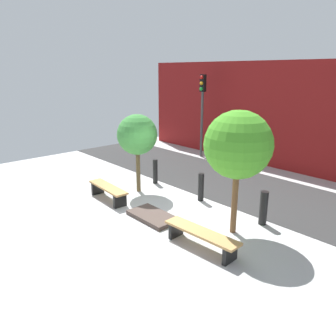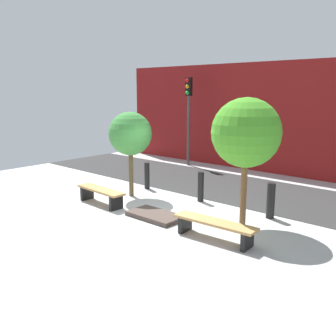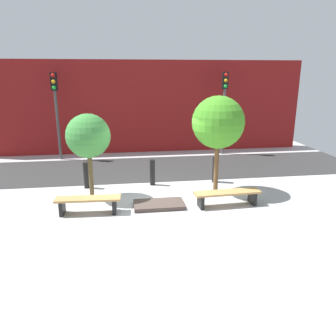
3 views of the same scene
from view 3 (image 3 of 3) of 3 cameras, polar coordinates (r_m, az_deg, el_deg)
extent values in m
plane|color=#B0B0B0|center=(10.04, -1.70, -6.33)|extent=(18.00, 18.00, 0.00)
cube|color=#2E2E2E|center=(13.73, -3.55, -0.08)|extent=(18.00, 3.68, 0.01)
cube|color=maroon|center=(16.54, -4.63, 10.55)|extent=(16.20, 0.50, 4.46)
cube|color=black|center=(9.75, -17.95, -6.54)|extent=(0.12, 0.43, 0.41)
cube|color=black|center=(9.53, -9.31, -6.48)|extent=(0.12, 0.43, 0.41)
cube|color=#B2844C|center=(9.53, -13.77, -5.21)|extent=(1.84, 0.52, 0.06)
cube|color=black|center=(9.78, 5.71, -5.80)|extent=(0.12, 0.45, 0.39)
cube|color=black|center=(10.35, 14.47, -5.00)|extent=(0.12, 0.45, 0.39)
cube|color=#B2844C|center=(9.96, 10.28, -4.20)|extent=(2.02, 0.55, 0.06)
cube|color=#483B35|center=(9.85, -1.59, -6.40)|extent=(1.49, 0.82, 0.12)
cylinder|color=brown|center=(10.57, -13.31, -0.90)|extent=(0.14, 0.14, 1.64)
sphere|color=#3E8B3D|center=(10.29, -13.74, 5.45)|extent=(1.36, 1.36, 1.36)
cylinder|color=brown|center=(10.92, 8.42, 0.57)|extent=(0.15, 0.15, 1.88)
sphere|color=#469926|center=(10.63, 8.73, 7.86)|extent=(1.68, 1.68, 1.68)
cylinder|color=black|center=(11.63, -14.08, -1.25)|extent=(0.18, 0.18, 0.91)
cylinder|color=black|center=(11.60, -2.74, -0.79)|extent=(0.19, 0.19, 0.92)
cylinder|color=black|center=(12.02, 8.23, -0.26)|extent=(0.22, 0.22, 0.95)
cylinder|color=#484848|center=(15.66, -18.72, 8.37)|extent=(0.12, 0.12, 3.88)
cube|color=black|center=(15.55, -19.25, 14.03)|extent=(0.28, 0.16, 0.78)
sphere|color=red|center=(15.44, -19.42, 14.98)|extent=(0.17, 0.17, 0.17)
sphere|color=orange|center=(15.45, -19.32, 14.02)|extent=(0.17, 0.17, 0.17)
sphere|color=green|center=(15.46, -19.23, 13.06)|extent=(0.17, 0.17, 0.17)
cylinder|color=#5A5A5A|center=(16.15, 9.65, 9.24)|extent=(0.12, 0.12, 3.90)
cube|color=black|center=(16.05, 9.92, 14.78)|extent=(0.28, 0.16, 0.78)
sphere|color=red|center=(15.94, 10.08, 15.70)|extent=(0.17, 0.17, 0.17)
sphere|color=orange|center=(15.95, 10.04, 14.77)|extent=(0.17, 0.17, 0.17)
sphere|color=green|center=(15.95, 9.99, 13.84)|extent=(0.17, 0.17, 0.17)
camera|label=1|loc=(8.48, 58.01, 10.32)|focal=35.00mm
camera|label=2|loc=(7.89, 65.88, 2.86)|focal=40.00mm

